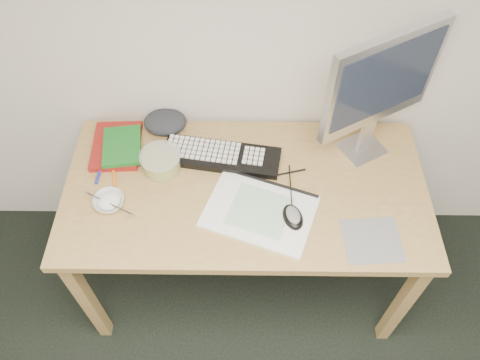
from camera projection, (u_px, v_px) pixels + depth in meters
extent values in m
plane|color=silver|center=(331.00, 4.00, 1.58)|extent=(3.60, 0.00, 3.60)
cube|color=tan|center=(88.00, 300.00, 1.94)|extent=(0.05, 0.05, 0.71)
cube|color=tan|center=(402.00, 304.00, 1.93)|extent=(0.05, 0.05, 0.71)
cube|color=tan|center=(113.00, 184.00, 2.30)|extent=(0.05, 0.05, 0.71)
cube|color=tan|center=(378.00, 187.00, 2.29)|extent=(0.05, 0.05, 0.71)
cube|color=tan|center=(246.00, 190.00, 1.81)|extent=(1.40, 0.70, 0.03)
cube|color=gray|center=(372.00, 240.00, 1.66)|extent=(0.21, 0.20, 0.00)
cube|color=silver|center=(260.00, 211.00, 1.73)|extent=(0.46, 0.40, 0.01)
cube|color=black|center=(221.00, 156.00, 1.87)|extent=(0.49, 0.22, 0.03)
cube|color=silver|center=(362.00, 148.00, 1.91)|extent=(0.22, 0.21, 0.01)
cube|color=silver|center=(366.00, 135.00, 1.85)|extent=(0.06, 0.04, 0.16)
cube|color=silver|center=(383.00, 81.00, 1.63)|extent=(0.43, 0.27, 0.39)
cube|color=black|center=(384.00, 79.00, 1.62)|extent=(0.38, 0.22, 0.30)
ellipsoid|color=black|center=(293.00, 215.00, 1.69)|extent=(0.10, 0.13, 0.04)
imported|color=white|center=(109.00, 202.00, 1.74)|extent=(0.14, 0.14, 0.04)
cylinder|color=silver|center=(109.00, 203.00, 1.71)|extent=(0.19, 0.11, 0.02)
cylinder|color=#E9D352|center=(161.00, 162.00, 1.82)|extent=(0.20, 0.20, 0.08)
cube|color=maroon|center=(117.00, 146.00, 1.91)|extent=(0.20, 0.26, 0.03)
cube|color=#196721|center=(122.00, 146.00, 1.88)|extent=(0.18, 0.22, 0.02)
ellipsoid|color=#24272B|center=(165.00, 122.00, 1.97)|extent=(0.16, 0.14, 0.06)
cylinder|color=pink|center=(236.00, 170.00, 1.85)|extent=(0.16, 0.08, 0.01)
cylinder|color=tan|center=(254.00, 188.00, 1.79)|extent=(0.15, 0.12, 0.01)
cylinder|color=black|center=(283.00, 174.00, 1.83)|extent=(0.19, 0.06, 0.01)
cylinder|color=#1F30A8|center=(100.00, 171.00, 1.84)|extent=(0.02, 0.13, 0.01)
cylinder|color=orange|center=(114.00, 174.00, 1.83)|extent=(0.04, 0.13, 0.01)
cylinder|color=#77258A|center=(103.00, 167.00, 1.85)|extent=(0.04, 0.12, 0.01)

